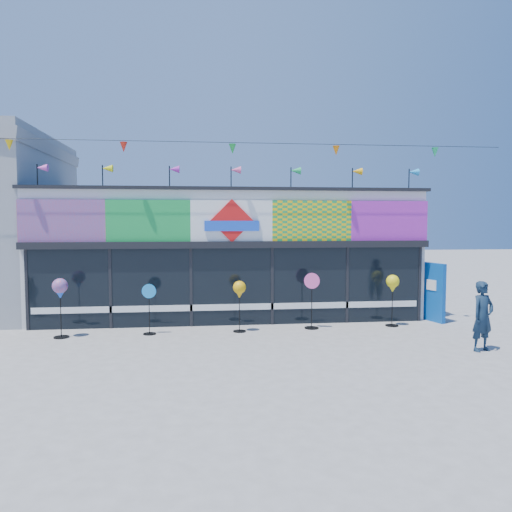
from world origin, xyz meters
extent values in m
plane|color=gray|center=(0.00, 0.00, 0.00)|extent=(80.00, 80.00, 0.00)
cube|color=silver|center=(0.00, 6.00, 2.00)|extent=(12.00, 5.00, 4.00)
cube|color=black|center=(0.00, 3.44, 1.15)|extent=(11.60, 0.12, 2.30)
cube|color=black|center=(0.00, 3.40, 2.40)|extent=(12.00, 0.30, 0.20)
cube|color=white|center=(0.00, 3.41, 0.55)|extent=(11.40, 0.10, 0.18)
cube|color=black|center=(0.00, 6.00, 4.05)|extent=(12.20, 5.20, 0.10)
cube|color=black|center=(-5.80, 3.43, 1.15)|extent=(0.08, 0.14, 2.30)
cube|color=black|center=(-3.50, 3.43, 1.15)|extent=(0.08, 0.14, 2.30)
cube|color=black|center=(-1.20, 3.43, 1.15)|extent=(0.08, 0.14, 2.30)
cube|color=black|center=(1.20, 3.43, 1.15)|extent=(0.08, 0.14, 2.30)
cube|color=black|center=(3.50, 3.43, 1.15)|extent=(0.08, 0.14, 2.30)
cube|color=black|center=(5.80, 3.43, 1.15)|extent=(0.08, 0.14, 2.30)
cube|color=red|center=(-4.80, 3.42, 3.10)|extent=(2.40, 0.08, 1.20)
cube|color=green|center=(-2.40, 3.42, 3.10)|extent=(2.40, 0.08, 1.20)
cube|color=white|center=(0.00, 3.42, 3.10)|extent=(2.40, 0.08, 1.20)
cube|color=yellow|center=(2.40, 3.42, 3.10)|extent=(2.40, 0.08, 1.20)
cube|color=#B126B1|center=(4.80, 3.42, 3.10)|extent=(2.40, 0.08, 1.20)
cube|color=red|center=(0.00, 3.36, 3.10)|extent=(1.27, 0.06, 1.27)
cube|color=blue|center=(0.00, 3.34, 2.95)|extent=(1.60, 0.05, 0.30)
cube|color=blue|center=(-3.92, 3.48, 1.00)|extent=(0.78, 0.03, 0.78)
cube|color=yellow|center=(-2.35, 3.48, 1.18)|extent=(0.92, 0.03, 0.92)
cube|color=green|center=(-0.78, 3.48, 1.60)|extent=(0.78, 0.03, 0.78)
cube|color=#DF4A6E|center=(0.78, 3.48, 1.01)|extent=(0.92, 0.03, 0.92)
cube|color=blue|center=(2.35, 3.48, 1.32)|extent=(0.78, 0.03, 0.78)
cube|color=red|center=(3.92, 3.48, 1.40)|extent=(0.92, 0.03, 0.92)
cylinder|color=black|center=(-5.50, 3.65, 4.35)|extent=(0.03, 0.03, 0.70)
cone|color=#EA4EC3|center=(-5.36, 3.65, 4.60)|extent=(0.30, 0.22, 0.22)
cylinder|color=black|center=(-3.70, 3.65, 4.35)|extent=(0.03, 0.03, 0.70)
cone|color=yellow|center=(-3.56, 3.65, 4.60)|extent=(0.30, 0.22, 0.22)
cylinder|color=black|center=(-1.80, 3.65, 4.35)|extent=(0.03, 0.03, 0.70)
cone|color=purple|center=(-1.66, 3.65, 4.60)|extent=(0.30, 0.22, 0.22)
cylinder|color=black|center=(0.00, 3.65, 4.35)|extent=(0.03, 0.03, 0.70)
cone|color=#EF4F8D|center=(0.14, 3.65, 4.60)|extent=(0.30, 0.22, 0.22)
cylinder|color=black|center=(1.80, 3.65, 4.35)|extent=(0.03, 0.03, 0.70)
cone|color=green|center=(1.94, 3.65, 4.60)|extent=(0.30, 0.22, 0.22)
cylinder|color=black|center=(3.70, 3.65, 4.35)|extent=(0.03, 0.03, 0.70)
cone|color=#FFAD0D|center=(3.84, 3.65, 4.60)|extent=(0.30, 0.22, 0.22)
cylinder|color=black|center=(5.50, 3.65, 4.35)|extent=(0.03, 0.03, 0.70)
cone|color=#1A92E1|center=(5.64, 3.65, 4.60)|extent=(0.30, 0.22, 0.22)
cylinder|color=black|center=(0.00, 3.00, 5.30)|extent=(16.00, 0.01, 0.01)
cone|color=yellow|center=(-6.00, 3.00, 5.12)|extent=(0.20, 0.20, 0.28)
cone|color=red|center=(-3.00, 3.00, 5.12)|extent=(0.20, 0.20, 0.28)
cone|color=green|center=(0.00, 3.00, 5.12)|extent=(0.20, 0.20, 0.28)
cone|color=orange|center=(3.00, 3.00, 5.12)|extent=(0.20, 0.20, 0.28)
cone|color=#1BB45F|center=(6.00, 3.00, 5.12)|extent=(0.20, 0.20, 0.28)
cube|color=#0A4DA4|center=(6.21, 3.29, 0.90)|extent=(0.38, 0.91, 1.81)
cube|color=white|center=(6.14, 3.29, 1.13)|extent=(0.15, 0.40, 0.32)
cylinder|color=black|center=(-4.61, 2.35, 0.02)|extent=(0.40, 0.40, 0.03)
cylinder|color=black|center=(-4.61, 2.35, 0.68)|extent=(0.02, 0.02, 1.30)
sphere|color=blue|center=(-4.61, 2.35, 1.38)|extent=(0.40, 0.40, 0.40)
cone|color=blue|center=(-4.61, 2.35, 1.13)|extent=(0.20, 0.20, 0.18)
cylinder|color=black|center=(-2.32, 2.48, 0.01)|extent=(0.35, 0.35, 0.03)
cylinder|color=black|center=(-2.32, 2.48, 0.60)|extent=(0.02, 0.02, 1.15)
cylinder|color=#1988D5|center=(-2.32, 2.48, 1.19)|extent=(0.39, 0.09, 0.39)
cylinder|color=black|center=(0.15, 2.52, 0.01)|extent=(0.36, 0.36, 0.03)
cylinder|color=black|center=(0.15, 2.52, 0.62)|extent=(0.02, 0.02, 1.18)
sphere|color=#EBA90C|center=(0.15, 2.52, 1.25)|extent=(0.36, 0.36, 0.36)
cone|color=#EBA90C|center=(0.15, 2.52, 1.02)|extent=(0.18, 0.18, 0.16)
cylinder|color=black|center=(2.25, 2.70, 0.02)|extent=(0.41, 0.41, 0.03)
cylinder|color=black|center=(2.25, 2.70, 0.70)|extent=(0.02, 0.02, 1.33)
cylinder|color=#E74DA0|center=(2.25, 2.70, 1.38)|extent=(0.43, 0.21, 0.45)
cylinder|color=black|center=(4.68, 2.76, 0.01)|extent=(0.38, 0.38, 0.03)
cylinder|color=black|center=(4.68, 2.76, 0.65)|extent=(0.02, 0.02, 1.25)
sphere|color=yellow|center=(4.68, 2.76, 1.33)|extent=(0.38, 0.38, 0.38)
cone|color=yellow|center=(4.68, 2.76, 1.09)|extent=(0.19, 0.19, 0.17)
imported|color=#122438|center=(5.72, -0.21, 0.83)|extent=(0.70, 0.57, 1.67)
camera|label=1|loc=(-0.97, -11.21, 3.09)|focal=35.00mm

